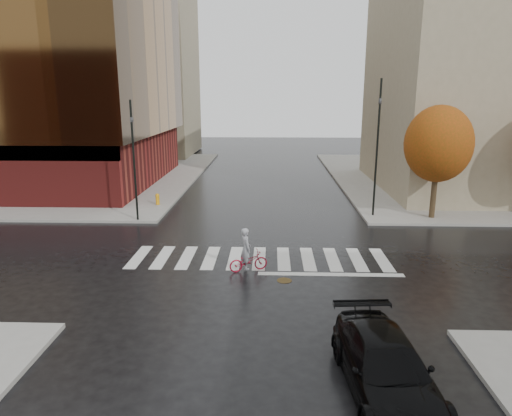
% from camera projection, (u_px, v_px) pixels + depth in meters
% --- Properties ---
extents(ground, '(120.00, 120.00, 0.00)m').
position_uv_depth(ground, '(259.00, 262.00, 20.12)').
color(ground, black).
rests_on(ground, ground).
extents(sidewalk_nw, '(30.00, 30.00, 0.15)m').
position_uv_depth(sidewalk_nw, '(33.00, 175.00, 41.16)').
color(sidewalk_nw, gray).
rests_on(sidewalk_nw, ground).
extents(sidewalk_ne, '(30.00, 30.00, 0.15)m').
position_uv_depth(sidewalk_ne, '(506.00, 178.00, 39.77)').
color(sidewalk_ne, gray).
rests_on(sidewalk_ne, ground).
extents(crosswalk, '(12.00, 3.00, 0.01)m').
position_uv_depth(crosswalk, '(259.00, 258.00, 20.61)').
color(crosswalk, silver).
rests_on(crosswalk, ground).
extents(building_ne_tan, '(16.00, 16.00, 18.00)m').
position_uv_depth(building_ne_tan, '(494.00, 67.00, 33.82)').
color(building_ne_tan, gray).
rests_on(building_ne_tan, sidewalk_ne).
extents(building_nw_far, '(14.00, 12.00, 20.00)m').
position_uv_depth(building_nw_far, '(133.00, 69.00, 54.06)').
color(building_nw_far, gray).
rests_on(building_nw_far, sidewalk_nw).
extents(tree_ne_a, '(3.80, 3.80, 6.50)m').
position_uv_depth(tree_ne_a, '(438.00, 144.00, 25.88)').
color(tree_ne_a, '#322516').
rests_on(tree_ne_a, sidewalk_ne).
extents(sedan, '(2.36, 5.01, 1.41)m').
position_uv_depth(sedan, '(386.00, 367.00, 11.19)').
color(sedan, black).
rests_on(sedan, ground).
extents(cyclist, '(1.74, 1.10, 1.87)m').
position_uv_depth(cyclist, '(247.00, 256.00, 19.01)').
color(cyclist, maroon).
rests_on(cyclist, ground).
extents(traffic_light_nw, '(0.19, 0.17, 6.78)m').
position_uv_depth(traffic_light_nw, '(134.00, 154.00, 25.51)').
color(traffic_light_nw, black).
rests_on(traffic_light_nw, sidewalk_nw).
extents(traffic_light_ne, '(0.17, 0.21, 7.93)m').
position_uv_depth(traffic_light_ne, '(378.00, 138.00, 26.32)').
color(traffic_light_ne, black).
rests_on(traffic_light_ne, sidewalk_ne).
extents(fire_hydrant, '(0.26, 0.26, 0.74)m').
position_uv_depth(fire_hydrant, '(158.00, 198.00, 29.91)').
color(fire_hydrant, orange).
rests_on(fire_hydrant, sidewalk_nw).
extents(manhole, '(0.70, 0.70, 0.01)m').
position_uv_depth(manhole, '(284.00, 280.00, 18.15)').
color(manhole, '#503C1C').
rests_on(manhole, ground).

